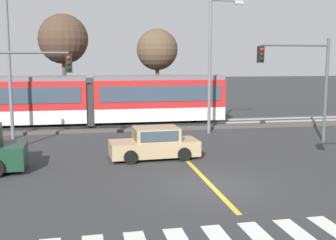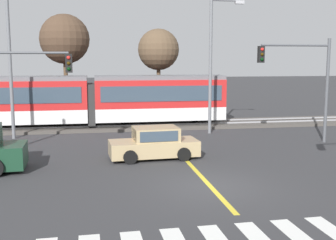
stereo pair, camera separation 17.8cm
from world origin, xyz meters
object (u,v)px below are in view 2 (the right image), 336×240
traffic_light_mid_left (16,81)px  street_lamp_centre (214,57)px  bare_tree_west (65,39)px  bare_tree_east (158,50)px  sedan_crossing (154,144)px  street_lamp_west (13,56)px  light_rail_tram (91,99)px  traffic_light_mid_right (304,73)px

traffic_light_mid_left → street_lamp_centre: bearing=23.1°
bare_tree_west → bare_tree_east: (7.41, 0.55, -0.76)m
sedan_crossing → street_lamp_west: street_lamp_west is taller
traffic_light_mid_left → light_rail_tram: bearing=67.0°
street_lamp_centre → bare_tree_west: bearing=140.3°
street_lamp_centre → bare_tree_east: street_lamp_centre is taller
traffic_light_mid_right → street_lamp_centre: street_lamp_centre is taller
bare_tree_east → bare_tree_west: bearing=-175.8°
light_rail_tram → bare_tree_east: 8.27m
bare_tree_east → sedan_crossing: bearing=-99.6°
sedan_crossing → bare_tree_east: bare_tree_east is taller
traffic_light_mid_left → street_lamp_west: (-1.00, 4.99, 1.26)m
sedan_crossing → light_rail_tram: bearing=107.1°
traffic_light_mid_left → bare_tree_west: bearing=83.2°
street_lamp_centre → bare_tree_west: (-9.62, 7.98, 1.39)m
street_lamp_west → bare_tree_east: size_ratio=1.21×
light_rail_tram → traffic_light_mid_right: traffic_light_mid_right is taller
light_rail_tram → bare_tree_west: bearing=112.8°
traffic_light_mid_left → traffic_light_mid_right: bearing=2.8°
light_rail_tram → sedan_crossing: light_rail_tram is taller
traffic_light_mid_left → bare_tree_east: 16.10m
traffic_light_mid_left → street_lamp_centre: 12.16m
bare_tree_east → street_lamp_west: bearing=-140.2°
bare_tree_east → street_lamp_centre: bearing=-75.5°
street_lamp_centre → bare_tree_west: size_ratio=1.04×
traffic_light_mid_left → street_lamp_west: size_ratio=0.63×
light_rail_tram → bare_tree_west: 6.53m
traffic_light_mid_left → street_lamp_centre: (11.13, 4.75, 1.19)m
light_rail_tram → bare_tree_west: size_ratio=2.26×
light_rail_tram → street_lamp_centre: 8.84m
light_rail_tram → sedan_crossing: (2.97, -9.68, -1.35)m
street_lamp_west → bare_tree_west: street_lamp_west is taller
light_rail_tram → bare_tree_east: bearing=43.3°
light_rail_tram → street_lamp_west: 6.15m
light_rail_tram → bare_tree_east: (5.47, 5.16, 3.44)m
bare_tree_west → traffic_light_mid_left: bearing=-96.8°
sedan_crossing → street_lamp_centre: size_ratio=0.50×
light_rail_tram → bare_tree_west: (-1.94, 4.61, 4.20)m
light_rail_tram → traffic_light_mid_right: size_ratio=3.15×
light_rail_tram → street_lamp_west: bearing=-145.0°
bare_tree_west → bare_tree_east: bare_tree_west is taller
bare_tree_west → light_rail_tram: bearing=-67.2°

